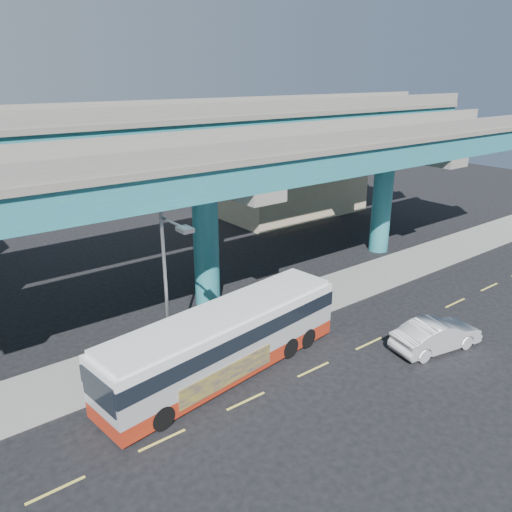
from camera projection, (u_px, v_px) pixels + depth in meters
ground at (309, 367)px, 23.95m from camera, size 120.00×120.00×0.00m
sidewalk at (242, 323)px, 28.02m from camera, size 70.00×4.00×0.15m
lane_markings at (313, 369)px, 23.72m from camera, size 58.00×0.12×0.01m
viaduct at (202, 152)px, 27.58m from camera, size 52.00×12.40×11.70m
building_beige at (284, 177)px, 50.15m from camera, size 14.00×10.23×7.00m
transit_bus at (225, 339)px, 22.90m from camera, size 12.88×4.32×3.25m
sedan at (436, 335)px, 25.25m from camera, size 3.52×5.48×1.59m
street_lamp at (171, 273)px, 21.75m from camera, size 0.50×2.46×7.51m
stop_sign at (301, 285)px, 28.21m from camera, size 0.73×0.31×2.58m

